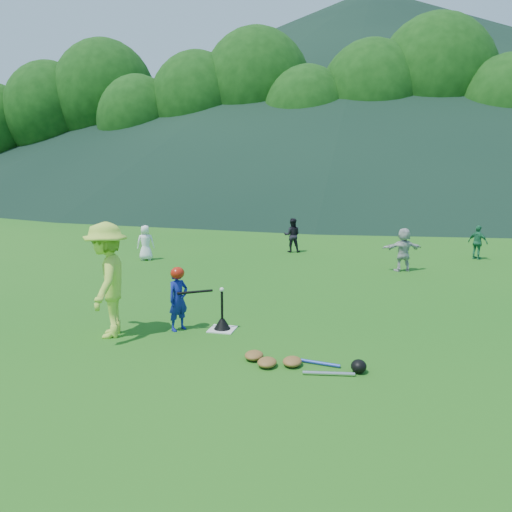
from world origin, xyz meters
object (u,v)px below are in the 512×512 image
(fielder_c, at_px, (478,242))
(batting_tee, at_px, (222,323))
(batter_child, at_px, (178,299))
(adult_coach, at_px, (107,280))
(fielder_a, at_px, (146,243))
(fielder_d, at_px, (403,250))
(equipment_pile, at_px, (292,362))
(fielder_b, at_px, (292,235))
(home_plate, at_px, (222,329))

(fielder_c, relative_size, batting_tee, 1.56)
(batter_child, height_order, adult_coach, adult_coach)
(fielder_a, xyz_separation_m, batting_tee, (4.35, -5.87, -0.41))
(batter_child, xyz_separation_m, fielder_a, (-3.61, 6.05, -0.01))
(fielder_d, height_order, equipment_pile, fielder_d)
(batter_child, distance_m, fielder_d, 7.45)
(equipment_pile, bearing_deg, fielder_b, 99.84)
(fielder_a, relative_size, batting_tee, 1.60)
(adult_coach, relative_size, batting_tee, 2.88)
(batter_child, bearing_deg, fielder_c, -7.51)
(adult_coach, relative_size, fielder_a, 1.80)
(fielder_a, bearing_deg, fielder_b, -171.34)
(adult_coach, xyz_separation_m, equipment_pile, (3.27, -0.57, -0.91))
(batting_tee, bearing_deg, home_plate, 0.00)
(fielder_a, distance_m, fielder_b, 4.87)
(equipment_pile, bearing_deg, home_plate, 138.44)
(fielder_b, bearing_deg, home_plate, 81.86)
(fielder_b, height_order, fielder_d, fielder_d)
(fielder_b, bearing_deg, fielder_d, 136.72)
(fielder_b, relative_size, fielder_d, 0.96)
(adult_coach, bearing_deg, home_plate, 94.76)
(batter_child, xyz_separation_m, adult_coach, (-1.03, -0.57, 0.42))
(batter_child, distance_m, equipment_pile, 2.56)
(fielder_c, distance_m, fielder_d, 3.38)
(home_plate, bearing_deg, equipment_pile, -41.56)
(adult_coach, height_order, fielder_b, adult_coach)
(home_plate, bearing_deg, batter_child, -166.27)
(equipment_pile, bearing_deg, fielder_a, 129.10)
(batting_tee, bearing_deg, equipment_pile, -41.56)
(equipment_pile, bearing_deg, fielder_c, 66.99)
(home_plate, distance_m, fielder_c, 10.22)
(batter_child, xyz_separation_m, fielder_d, (4.07, 6.25, 0.05))
(batter_child, distance_m, fielder_c, 10.79)
(home_plate, height_order, batting_tee, batting_tee)
(home_plate, xyz_separation_m, fielder_a, (-4.35, 5.87, 0.53))
(fielder_b, bearing_deg, adult_coach, 70.71)
(fielder_a, distance_m, fielder_d, 7.67)
(fielder_b, xyz_separation_m, fielder_d, (3.52, -2.35, 0.03))
(adult_coach, distance_m, fielder_d, 8.52)
(batter_child, xyz_separation_m, fielder_b, (0.55, 8.60, 0.02))
(batter_child, height_order, fielder_a, batter_child)
(fielder_b, distance_m, equipment_pile, 9.89)
(home_plate, xyz_separation_m, equipment_pile, (1.49, -1.32, 0.06))
(fielder_b, bearing_deg, batting_tee, 81.86)
(home_plate, bearing_deg, fielder_b, 91.37)
(home_plate, xyz_separation_m, adult_coach, (-1.78, -0.75, 0.97))
(adult_coach, xyz_separation_m, fielder_a, (-2.57, 6.62, -0.43))
(adult_coach, distance_m, equipment_pile, 3.44)
(adult_coach, bearing_deg, fielder_c, 123.12)
(home_plate, distance_m, fielder_b, 8.44)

